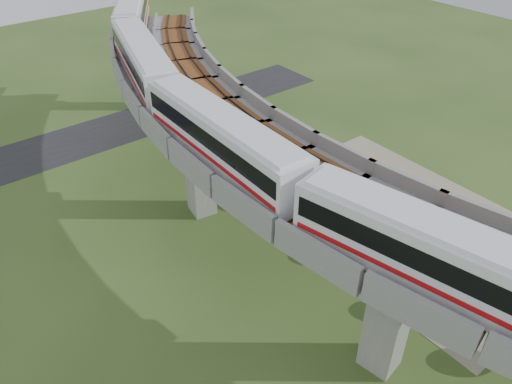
{
  "coord_description": "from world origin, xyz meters",
  "views": [
    {
      "loc": [
        -17.82,
        -21.31,
        27.78
      ],
      "look_at": [
        -0.03,
        1.28,
        7.5
      ],
      "focal_mm": 35.0,
      "sensor_mm": 36.0,
      "label": 1
    }
  ],
  "objects_px": {
    "car_white": "(415,243)",
    "car_red": "(493,228)",
    "metro_train": "(207,92)",
    "car_dark": "(356,179)"
  },
  "relations": [
    {
      "from": "metro_train",
      "to": "car_white",
      "type": "xyz_separation_m",
      "value": [
        10.78,
        -13.55,
        -11.64
      ]
    },
    {
      "from": "metro_train",
      "to": "car_red",
      "type": "xyz_separation_m",
      "value": [
        17.73,
        -16.45,
        -11.67
      ]
    },
    {
      "from": "metro_train",
      "to": "car_red",
      "type": "bearing_deg",
      "value": -42.87
    },
    {
      "from": "car_white",
      "to": "car_dark",
      "type": "distance_m",
      "value": 10.13
    },
    {
      "from": "car_red",
      "to": "car_dark",
      "type": "xyz_separation_m",
      "value": [
        -3.58,
        12.46,
        0.04
      ]
    },
    {
      "from": "metro_train",
      "to": "car_dark",
      "type": "distance_m",
      "value": 18.75
    },
    {
      "from": "car_white",
      "to": "car_red",
      "type": "bearing_deg",
      "value": -46.13
    },
    {
      "from": "metro_train",
      "to": "car_white",
      "type": "height_order",
      "value": "metro_train"
    },
    {
      "from": "car_white",
      "to": "car_red",
      "type": "relative_size",
      "value": 1.02
    },
    {
      "from": "car_dark",
      "to": "car_red",
      "type": "bearing_deg",
      "value": -171.87
    }
  ]
}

